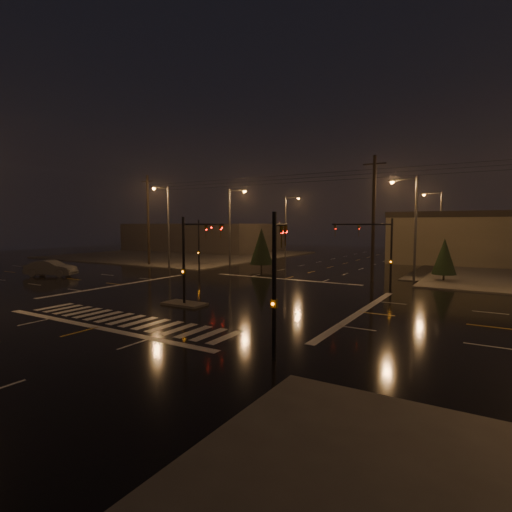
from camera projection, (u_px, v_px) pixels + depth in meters
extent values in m
plane|color=black|center=(219.00, 296.00, 30.71)|extent=(140.00, 140.00, 0.00)
cube|color=#46433E|center=(183.00, 255.00, 71.75)|extent=(36.00, 36.00, 0.12)
cube|color=#46433E|center=(184.00, 304.00, 27.29)|extent=(3.00, 1.60, 0.15)
cube|color=beige|center=(126.00, 320.00, 23.03)|extent=(15.00, 2.60, 0.01)
cube|color=beige|center=(97.00, 327.00, 21.32)|extent=(16.00, 0.50, 0.01)
cube|color=beige|center=(284.00, 279.00, 40.11)|extent=(16.00, 0.50, 0.01)
cube|color=#3E3936|center=(203.00, 237.00, 84.35)|extent=(30.00, 18.00, 5.60)
cylinder|color=black|center=(184.00, 261.00, 27.06)|extent=(0.18, 0.18, 6.00)
cylinder|color=black|center=(204.00, 224.00, 28.78)|extent=(0.12, 4.50, 0.12)
imported|color=#594707|center=(221.00, 225.00, 30.51)|extent=(0.16, 0.20, 1.00)
cube|color=#594707|center=(184.00, 271.00, 27.11)|extent=(0.25, 0.18, 0.35)
cylinder|color=black|center=(391.00, 254.00, 34.05)|extent=(0.18, 0.18, 6.00)
cylinder|color=black|center=(362.00, 224.00, 34.32)|extent=(4.74, 1.82, 0.12)
imported|color=#594707|center=(335.00, 225.00, 34.76)|extent=(0.24, 0.22, 1.00)
cube|color=#594707|center=(391.00, 262.00, 34.10)|extent=(0.25, 0.18, 0.35)
cylinder|color=black|center=(199.00, 247.00, 44.84)|extent=(0.18, 0.18, 6.00)
cylinder|color=black|center=(211.00, 224.00, 42.70)|extent=(4.74, 1.82, 0.12)
imported|color=#594707|center=(223.00, 225.00, 40.96)|extent=(0.24, 0.22, 1.00)
cube|color=#594707|center=(199.00, 253.00, 44.90)|extent=(0.25, 0.18, 0.35)
cylinder|color=black|center=(274.00, 286.00, 16.11)|extent=(0.18, 0.18, 6.00)
cylinder|color=black|center=(281.00, 224.00, 17.87)|extent=(1.48, 3.80, 0.12)
imported|color=#594707|center=(286.00, 225.00, 19.63)|extent=(0.22, 0.24, 1.00)
cube|color=#594707|center=(274.00, 303.00, 16.17)|extent=(0.25, 0.18, 0.35)
cylinder|color=#38383A|center=(230.00, 228.00, 51.60)|extent=(0.24, 0.24, 10.00)
cylinder|color=#38383A|center=(237.00, 190.00, 50.60)|extent=(2.40, 0.14, 0.14)
cube|color=#38383A|center=(244.00, 190.00, 50.04)|extent=(0.70, 0.30, 0.18)
sphere|color=orange|center=(244.00, 191.00, 50.05)|extent=(0.32, 0.32, 0.32)
cylinder|color=#38383A|center=(285.00, 227.00, 65.27)|extent=(0.24, 0.24, 10.00)
cylinder|color=#38383A|center=(292.00, 198.00, 64.27)|extent=(2.40, 0.14, 0.14)
cube|color=#38383A|center=(298.00, 198.00, 63.71)|extent=(0.70, 0.30, 0.18)
sphere|color=orange|center=(298.00, 198.00, 63.72)|extent=(0.32, 0.32, 0.32)
cylinder|color=#38383A|center=(416.00, 230.00, 38.07)|extent=(0.24, 0.24, 10.00)
cylinder|color=#38383A|center=(404.00, 179.00, 38.31)|extent=(2.40, 0.14, 0.14)
cube|color=#38383A|center=(392.00, 181.00, 38.88)|extent=(0.70, 0.30, 0.18)
sphere|color=orange|center=(392.00, 182.00, 38.89)|extent=(0.32, 0.32, 0.32)
cylinder|color=#38383A|center=(441.00, 228.00, 55.15)|extent=(0.24, 0.24, 10.00)
cylinder|color=#38383A|center=(432.00, 193.00, 55.39)|extent=(2.40, 0.14, 0.14)
cube|color=#38383A|center=(424.00, 194.00, 55.96)|extent=(0.70, 0.30, 0.18)
sphere|color=orange|center=(424.00, 195.00, 55.97)|extent=(0.32, 0.32, 0.32)
cylinder|color=#38383A|center=(168.00, 228.00, 48.36)|extent=(0.24, 0.24, 10.00)
cylinder|color=#38383A|center=(161.00, 188.00, 46.95)|extent=(0.14, 2.40, 0.14)
cube|color=#38383A|center=(154.00, 187.00, 46.02)|extent=(0.30, 0.70, 0.18)
sphere|color=orange|center=(154.00, 189.00, 46.03)|extent=(0.32, 0.32, 0.32)
cylinder|color=black|center=(148.00, 221.00, 53.50)|extent=(0.32, 0.32, 12.00)
cube|color=black|center=(147.00, 181.00, 53.09)|extent=(2.20, 0.12, 0.12)
cylinder|color=black|center=(373.00, 219.00, 38.08)|extent=(0.32, 0.32, 12.00)
cube|color=black|center=(375.00, 164.00, 37.67)|extent=(2.20, 0.12, 0.12)
cylinder|color=black|center=(444.00, 278.00, 38.40)|extent=(0.18, 0.18, 0.70)
cone|color=black|center=(444.00, 256.00, 38.24)|extent=(2.22, 2.22, 3.47)
cylinder|color=black|center=(261.00, 267.00, 48.01)|extent=(0.18, 0.18, 0.70)
cone|color=black|center=(261.00, 246.00, 47.81)|extent=(2.79, 2.79, 4.36)
imported|color=#565A5E|center=(51.00, 268.00, 42.13)|extent=(5.50, 3.83, 1.72)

